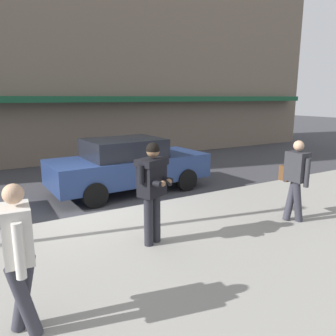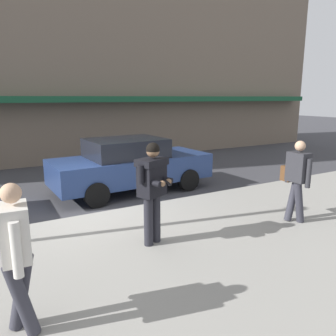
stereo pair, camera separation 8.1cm
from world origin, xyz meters
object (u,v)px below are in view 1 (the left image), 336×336
Objects in this scene: man_texting_on_phone at (152,183)px; pedestrian_with_bag at (295,176)px; pedestrian_in_light_coat at (19,251)px; parked_sedan_mid at (129,164)px.

pedestrian_with_bag is (3.04, -0.49, -0.14)m from man_texting_on_phone.
pedestrian_in_light_coat and pedestrian_with_bag have the same top height.
man_texting_on_phone is 2.60m from pedestrian_in_light_coat.
man_texting_on_phone is 1.06× the size of pedestrian_with_bag.
man_texting_on_phone is 1.06× the size of pedestrian_in_light_coat.
parked_sedan_mid is 2.69× the size of pedestrian_with_bag.
pedestrian_in_light_coat is at bearing -171.39° from pedestrian_with_bag.
man_texting_on_phone is at bearing 170.86° from pedestrian_with_bag.
pedestrian_with_bag is at bearing -9.14° from man_texting_on_phone.
parked_sedan_mid is 6.06m from pedestrian_in_light_coat.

